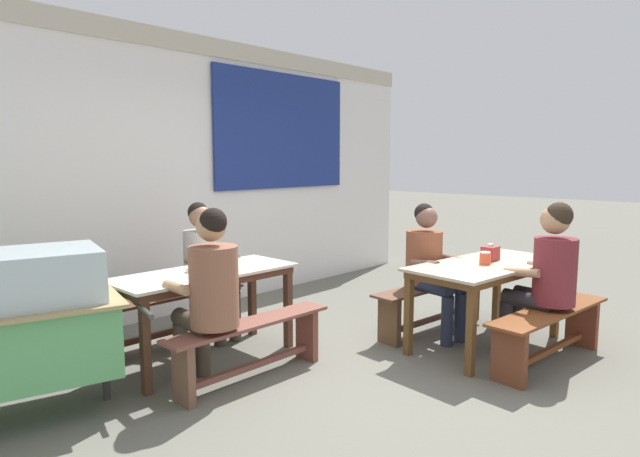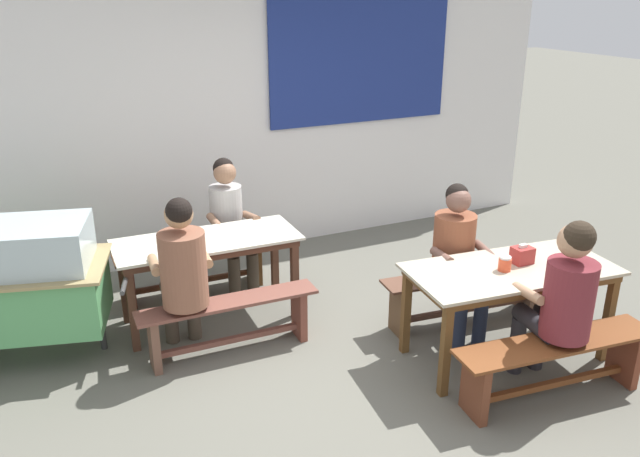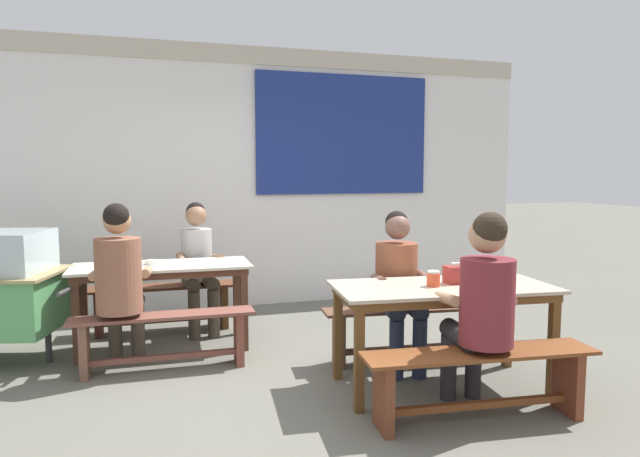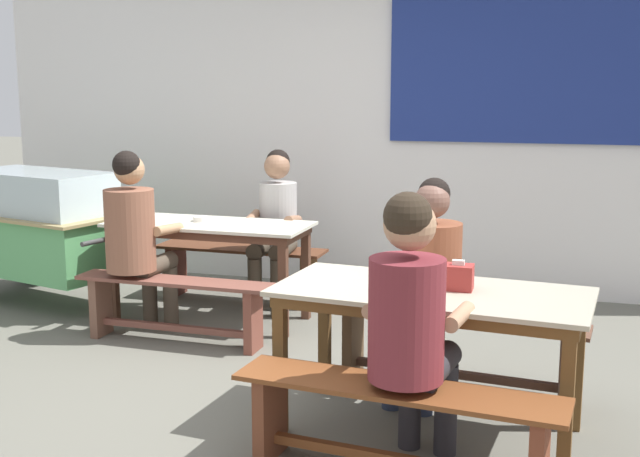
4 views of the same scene
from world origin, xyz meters
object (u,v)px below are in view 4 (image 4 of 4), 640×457
object	(u,v)px
bench_near_front	(396,420)
person_near_front	(411,316)
bench_far_front	(174,302)
bench_near_back	(455,344)
dining_table_far	(209,234)
tissue_box	(458,277)
condiment_jar	(415,279)
person_right_near_table	(428,274)
person_center_facing	(275,219)
person_left_back_turned	(135,232)
soup_bowl	(201,219)
dining_table_near	(431,305)
bench_far_back	(241,266)
food_cart	(37,226)

from	to	relation	value
bench_near_front	person_near_front	size ratio (longest dim) A/B	1.14
bench_far_front	bench_near_back	size ratio (longest dim) A/B	0.94
dining_table_far	bench_far_front	bearing A→B (deg)	-91.10
tissue_box	condiment_jar	distance (m)	0.21
dining_table_far	bench_far_front	xyz separation A→B (m)	(-0.01, -0.58, -0.37)
bench_near_back	person_right_near_table	bearing A→B (deg)	-160.11
person_center_facing	person_left_back_turned	xyz separation A→B (m)	(-0.68, -1.01, 0.04)
bench_near_back	soup_bowl	bearing A→B (deg)	154.13
dining_table_near	bench_near_back	world-z (taller)	dining_table_near
bench_far_front	person_near_front	distance (m)	2.43
dining_table_far	soup_bowl	xyz separation A→B (m)	(-0.08, 0.04, 0.10)
bench_near_back	person_right_near_table	distance (m)	0.45
bench_far_front	bench_near_front	bearing A→B (deg)	-39.46
dining_table_near	condiment_jar	size ratio (longest dim) A/B	14.63
bench_near_front	condiment_jar	bearing A→B (deg)	92.49
person_near_front	bench_far_back	bearing A→B (deg)	125.52
dining_table_far	food_cart	world-z (taller)	food_cart
person_near_front	soup_bowl	xyz separation A→B (m)	(-1.96, 2.08, 0.01)
bench_far_back	person_left_back_turned	world-z (taller)	person_left_back_turned
bench_far_back	condiment_jar	bearing A→B (deg)	-49.66
dining_table_far	soup_bowl	size ratio (longest dim) A/B	12.18
dining_table_far	person_right_near_table	distance (m)	2.05
bench_near_front	dining_table_far	bearing A→B (deg)	131.15
bench_far_front	tissue_box	bearing A→B (deg)	-24.02
bench_far_back	bench_near_back	world-z (taller)	same
condiment_jar	person_right_near_table	bearing A→B (deg)	91.82
tissue_box	soup_bowl	bearing A→B (deg)	143.99
soup_bowl	bench_near_front	bearing A→B (deg)	-48.17
person_near_front	person_right_near_table	xyz separation A→B (m)	(-0.09, 1.04, -0.05)
dining_table_far	bench_far_back	distance (m)	0.69
food_cart	bench_far_back	bearing A→B (deg)	18.41
dining_table_far	bench_near_back	xyz separation A→B (m)	(1.95, -0.94, -0.37)
tissue_box	dining_table_far	bearing A→B (deg)	143.66
bench_far_back	person_near_front	world-z (taller)	person_near_front
person_left_back_turned	tissue_box	bearing A→B (deg)	-22.49
dining_table_near	food_cart	bearing A→B (deg)	155.22
dining_table_far	person_center_facing	world-z (taller)	person_center_facing
bench_near_back	bench_near_front	distance (m)	1.16
dining_table_near	person_right_near_table	xyz separation A→B (m)	(-0.10, 0.52, 0.03)
bench_near_front	bench_far_front	bearing A→B (deg)	140.54
person_right_near_table	soup_bowl	xyz separation A→B (m)	(-1.87, 1.04, 0.06)
condiment_jar	person_near_front	bearing A→B (deg)	-81.99
bench_near_back	food_cart	bearing A→B (deg)	163.90
dining_table_far	bench_near_back	world-z (taller)	dining_table_far
bench_far_front	person_left_back_turned	distance (m)	0.56
food_cart	person_near_front	size ratio (longest dim) A/B	1.46
tissue_box	soup_bowl	world-z (taller)	tissue_box
food_cart	person_left_back_turned	size ratio (longest dim) A/B	1.45
food_cart	person_near_front	distance (m)	4.02
soup_bowl	dining_table_near	bearing A→B (deg)	-38.37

